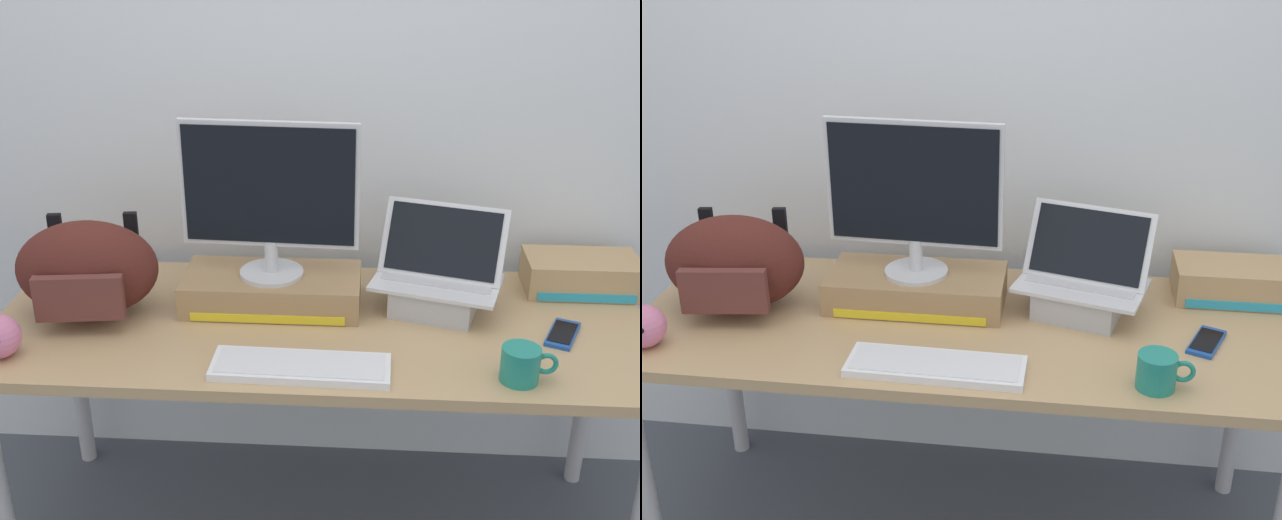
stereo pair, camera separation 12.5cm
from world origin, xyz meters
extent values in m
cube|color=silver|center=(0.00, 0.45, 1.30)|extent=(7.00, 0.10, 2.60)
cube|color=tan|center=(0.00, 0.00, 0.70)|extent=(1.75, 0.71, 0.03)
cylinder|color=#B2B2B7|center=(-0.82, 0.29, 0.34)|extent=(0.05, 0.05, 0.69)
cylinder|color=#B2B2B7|center=(0.82, 0.29, 0.34)|extent=(0.05, 0.05, 0.69)
cube|color=#9E7A51|center=(-0.14, 0.09, 0.77)|extent=(0.49, 0.23, 0.09)
cube|color=yellow|center=(-0.14, -0.03, 0.74)|extent=(0.41, 0.00, 0.02)
cylinder|color=silver|center=(-0.14, 0.09, 0.82)|extent=(0.18, 0.18, 0.01)
cylinder|color=silver|center=(-0.14, 0.09, 0.87)|extent=(0.04, 0.04, 0.09)
cube|color=silver|center=(-0.14, 0.09, 1.07)|extent=(0.48, 0.04, 0.34)
cube|color=black|center=(-0.14, 0.08, 1.07)|extent=(0.45, 0.02, 0.32)
cube|color=#ADADB2|center=(0.31, 0.09, 0.76)|extent=(0.27, 0.25, 0.08)
cube|color=silver|center=(0.31, 0.09, 0.80)|extent=(0.38, 0.30, 0.01)
cube|color=#B7B7BC|center=(0.32, 0.11, 0.81)|extent=(0.32, 0.20, 0.00)
cube|color=silver|center=(0.33, 0.14, 0.90)|extent=(0.35, 0.20, 0.19)
cube|color=black|center=(0.33, 0.14, 0.90)|extent=(0.32, 0.17, 0.17)
cube|color=white|center=(-0.03, -0.25, 0.73)|extent=(0.43, 0.15, 0.02)
cube|color=silver|center=(-0.03, -0.25, 0.74)|extent=(0.41, 0.13, 0.00)
ellipsoid|color=#4C1E19|center=(-0.62, 0.01, 0.85)|extent=(0.40, 0.26, 0.27)
cube|color=brown|center=(-0.61, -0.12, 0.83)|extent=(0.23, 0.06, 0.12)
cube|color=black|center=(-0.74, 0.11, 0.87)|extent=(0.04, 0.02, 0.20)
cube|color=black|center=(-0.54, 0.14, 0.87)|extent=(0.04, 0.02, 0.20)
cylinder|color=#1E7F70|center=(0.49, -0.26, 0.76)|extent=(0.09, 0.09, 0.09)
torus|color=#1E7F70|center=(0.55, -0.26, 0.77)|extent=(0.06, 0.01, 0.06)
cube|color=#19479E|center=(0.63, -0.04, 0.72)|extent=(0.12, 0.17, 0.01)
cube|color=black|center=(0.63, -0.04, 0.73)|extent=(0.10, 0.13, 0.00)
cube|color=tan|center=(0.74, 0.25, 0.77)|extent=(0.32, 0.18, 0.10)
cube|color=#2899BC|center=(0.74, 0.15, 0.74)|extent=(0.27, 0.00, 0.02)
camera|label=1|loc=(0.13, -1.89, 1.75)|focal=45.07mm
camera|label=2|loc=(0.25, -1.88, 1.75)|focal=45.07mm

